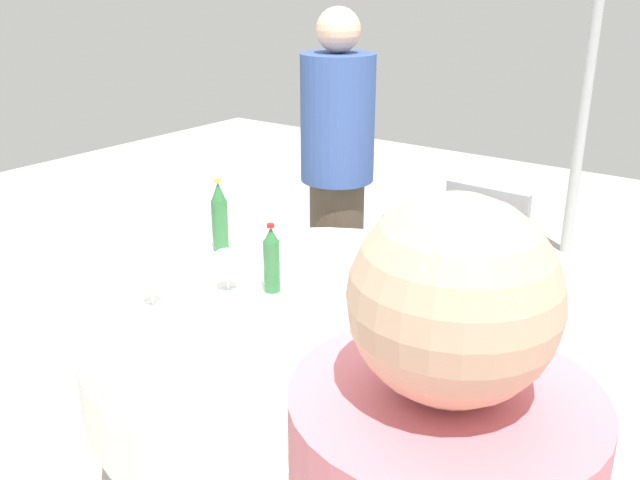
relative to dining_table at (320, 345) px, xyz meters
The scene contains 19 objects.
dining_table is the anchor object (origin of this frame).
bottle_green_inner 0.70m from the dining_table, 74.14° to the left, with size 0.06×0.06×0.29m.
bottle_clear_east 0.37m from the dining_table, 28.97° to the right, with size 0.07×0.07×0.30m.
bottle_green_rear 0.33m from the dining_table, 88.79° to the left, with size 0.06×0.06×0.25m.
wine_glass_left 0.58m from the dining_table, 146.45° to the right, with size 0.07×0.07×0.14m.
wine_glass_far 0.60m from the dining_table, 125.37° to the left, with size 0.06×0.06×0.13m.
wine_glass_near 0.67m from the dining_table, 111.05° to the left, with size 0.07×0.07×0.14m.
wine_glass_south 0.42m from the dining_table, 105.25° to the left, with size 0.07×0.07×0.15m.
plate_mid 0.36m from the dining_table, 74.85° to the right, with size 0.22×0.22×0.02m.
plate_west 0.42m from the dining_table, 152.78° to the left, with size 0.22×0.22×0.02m.
plate_outer 0.16m from the dining_table, 153.95° to the right, with size 0.22×0.22×0.02m.
plate_north 0.57m from the dining_table, 124.00° to the right, with size 0.21×0.21×0.04m.
spoon_east 0.62m from the dining_table, 166.86° to the right, with size 0.18×0.02×0.01m, color silver.
knife_rear 0.49m from the dining_table, 10.95° to the left, with size 0.18×0.02×0.01m, color silver.
spoon_left 0.34m from the dining_table, 144.75° to the right, with size 0.18×0.02×0.01m, color silver.
folded_napkin 0.62m from the dining_table, 97.32° to the right, with size 0.15×0.15×0.02m, color white.
person_inner 1.13m from the dining_table, 32.11° to the left, with size 0.34×0.34×1.63m.
chair_near 1.30m from the dining_table, ahead, with size 0.42×0.42×0.87m.
tent_pole_main 2.93m from the dining_table, ahead, with size 0.07×0.07×2.46m, color #B2B5B7.
Camera 1 is at (-1.67, -1.22, 1.77)m, focal length 39.22 mm.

